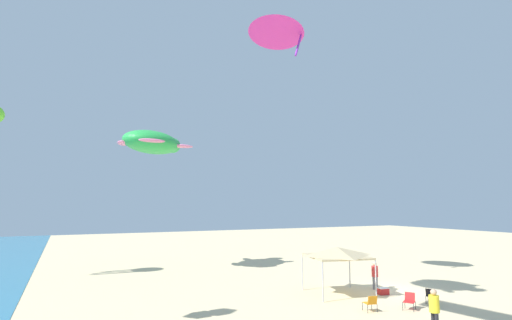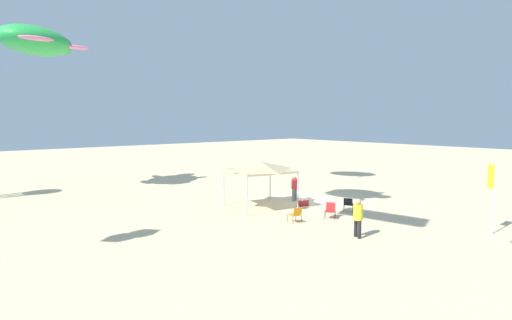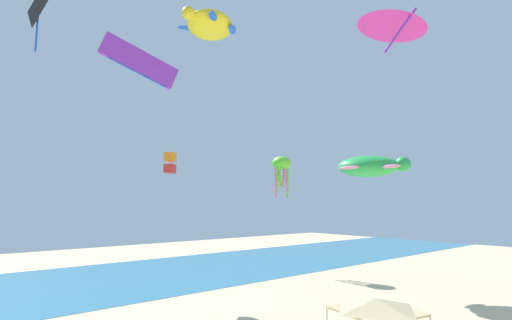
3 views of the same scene
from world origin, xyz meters
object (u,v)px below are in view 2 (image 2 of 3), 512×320
at_px(folding_chair_near_cooler, 296,214).
at_px(kite_turtle_green, 36,41).
at_px(folding_chair_left_of_tent, 348,204).
at_px(folding_chair_right_of_tent, 330,209).
at_px(cooler_box, 303,202).
at_px(person_kite_handler, 295,186).
at_px(canopy_tent, 260,167).
at_px(banner_flag, 493,191).
at_px(person_by_tent, 358,215).

relative_size(folding_chair_near_cooler, kite_turtle_green, 0.12).
height_order(folding_chair_near_cooler, folding_chair_left_of_tent, same).
relative_size(folding_chair_right_of_tent, cooler_box, 1.20).
xyz_separation_m(folding_chair_near_cooler, person_kite_handler, (3.92, -3.95, 0.52)).
height_order(person_kite_handler, kite_turtle_green, kite_turtle_green).
height_order(canopy_tent, cooler_box, canopy_tent).
xyz_separation_m(canopy_tent, cooler_box, (-1.25, -2.38, -2.26)).
relative_size(canopy_tent, cooler_box, 5.80).
distance_m(canopy_tent, cooler_box, 3.51).
relative_size(folding_chair_near_cooler, banner_flag, 0.25).
bearing_deg(banner_flag, person_kite_handler, 7.54).
height_order(canopy_tent, banner_flag, banner_flag).
distance_m(canopy_tent, person_by_tent, 7.59).
height_order(folding_chair_near_cooler, person_kite_handler, person_kite_handler).
bearing_deg(banner_flag, folding_chair_near_cooler, 37.07).
bearing_deg(folding_chair_left_of_tent, person_kite_handler, -27.39).
relative_size(cooler_box, kite_turtle_green, 0.10).
height_order(folding_chair_right_of_tent, kite_turtle_green, kite_turtle_green).
bearing_deg(folding_chair_right_of_tent, person_by_tent, -63.07).
height_order(cooler_box, kite_turtle_green, kite_turtle_green).
height_order(folding_chair_right_of_tent, folding_chair_left_of_tent, same).
height_order(folding_chair_left_of_tent, kite_turtle_green, kite_turtle_green).
xyz_separation_m(folding_chair_near_cooler, kite_turtle_green, (17.18, 7.63, 10.04)).
bearing_deg(kite_turtle_green, banner_flag, -101.54).
bearing_deg(person_by_tent, cooler_box, -2.94).
relative_size(cooler_box, banner_flag, 0.21).
xyz_separation_m(folding_chair_left_of_tent, person_kite_handler, (4.13, 0.11, 0.52)).
distance_m(cooler_box, kite_turtle_green, 20.95).
bearing_deg(person_kite_handler, folding_chair_near_cooler, -148.77).
bearing_deg(canopy_tent, folding_chair_right_of_tent, -165.25).
relative_size(canopy_tent, folding_chair_right_of_tent, 4.83).
height_order(canopy_tent, folding_chair_right_of_tent, canopy_tent).
relative_size(folding_chair_near_cooler, person_kite_handler, 0.48).
distance_m(person_kite_handler, person_by_tent, 8.35).
relative_size(canopy_tent, person_by_tent, 2.25).
relative_size(folding_chair_right_of_tent, folding_chair_left_of_tent, 1.00).
relative_size(person_by_tent, kite_turtle_green, 0.26).
distance_m(folding_chair_right_of_tent, folding_chair_near_cooler, 2.16).
xyz_separation_m(cooler_box, person_kite_handler, (1.31, -0.62, 0.80)).
bearing_deg(cooler_box, banner_flag, -167.95).
relative_size(folding_chair_near_cooler, cooler_box, 1.20).
xyz_separation_m(banner_flag, person_by_tent, (3.61, 5.18, -0.95)).
height_order(folding_chair_right_of_tent, person_kite_handler, person_kite_handler).
xyz_separation_m(folding_chair_near_cooler, cooler_box, (2.60, -3.33, -0.27)).
xyz_separation_m(folding_chair_right_of_tent, person_by_tent, (-3.05, 1.85, 0.56)).
relative_size(folding_chair_right_of_tent, person_by_tent, 0.47).
bearing_deg(person_by_tent, kite_turtle_green, 44.44).
height_order(folding_chair_right_of_tent, folding_chair_near_cooler, same).
bearing_deg(folding_chair_right_of_tent, folding_chair_near_cooler, -135.50).
bearing_deg(person_by_tent, person_kite_handler, -2.71).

